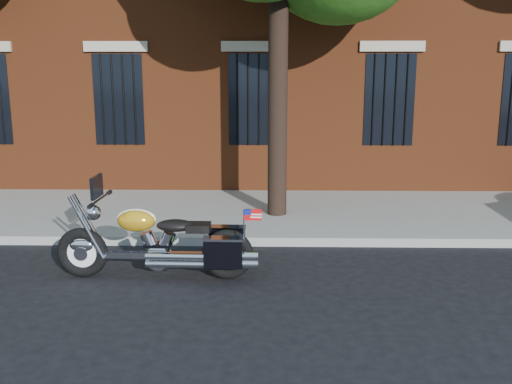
{
  "coord_description": "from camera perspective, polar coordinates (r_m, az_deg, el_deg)",
  "views": [
    {
      "loc": [
        0.31,
        -7.7,
        2.86
      ],
      "look_at": [
        0.14,
        0.8,
        1.03
      ],
      "focal_mm": 40.0,
      "sensor_mm": 36.0,
      "label": 1
    }
  ],
  "objects": [
    {
      "name": "motorcycle",
      "position": [
        7.99,
        -9.12,
        -5.26
      ],
      "size": [
        2.87,
        0.83,
        1.45
      ],
      "rotation": [
        0.0,
        0.0,
        -0.02
      ],
      "color": "black",
      "rests_on": "ground"
    },
    {
      "name": "curb",
      "position": [
        9.5,
        -0.78,
        -4.89
      ],
      "size": [
        40.0,
        0.16,
        0.15
      ],
      "primitive_type": "cube",
      "color": "gray",
      "rests_on": "ground"
    },
    {
      "name": "sidewalk",
      "position": [
        11.31,
        -0.47,
        -2.1
      ],
      "size": [
        40.0,
        3.6,
        0.15
      ],
      "primitive_type": "cube",
      "color": "gray",
      "rests_on": "ground"
    },
    {
      "name": "ground",
      "position": [
        8.22,
        -1.1,
        -8.22
      ],
      "size": [
        120.0,
        120.0,
        0.0
      ],
      "primitive_type": "plane",
      "color": "black",
      "rests_on": "ground"
    }
  ]
}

